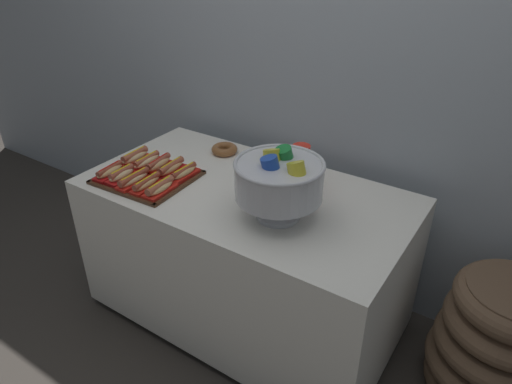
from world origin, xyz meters
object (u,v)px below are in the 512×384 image
Objects in this scene: hot_dog_3 at (147,184)px; punch_bowl at (279,179)px; donut at (224,149)px; hot_dog_7 at (159,164)px; hot_dog_2 at (134,179)px; floor_vase at (498,344)px; hot_dog_9 at (184,173)px; hot_dog_8 at (171,168)px; buffet_table at (246,253)px; hot_dog_4 at (160,188)px; cup_stack at (300,165)px; hot_dog_0 at (110,172)px; hot_dog_5 at (135,157)px; hot_dog_6 at (147,162)px; serving_tray at (148,178)px; hot_dog_1 at (122,175)px.

punch_bowl is at bearing 12.92° from hot_dog_3.
hot_dog_7 is at bearing -111.72° from donut.
hot_dog_2 reaches higher than hot_dog_3.
hot_dog_7 is at bearing -170.03° from floor_vase.
hot_dog_8 is at bearing -177.16° from hot_dog_9.
hot_dog_4 is at bearing -139.70° from buffet_table.
hot_dog_7 is 0.67m from cup_stack.
hot_dog_0 is at bearing -165.28° from floor_vase.
hot_dog_5 is at bearing -129.57° from donut.
hot_dog_4 is 0.34m from hot_dog_5.
punch_bowl is at bearing -3.61° from hot_dog_9.
hot_dog_3 is at bearing -163.55° from floor_vase.
hot_dog_7 reaches higher than hot_dog_9.
cup_stack is (0.54, 0.26, 0.06)m from hot_dog_8.
hot_dog_7 is (-0.16, 0.16, 0.00)m from hot_dog_4.
hot_dog_5 is 1.33× the size of donut.
punch_bowl is at bearing -1.68° from hot_dog_6.
hot_dog_7 is (-1.55, -0.27, 0.50)m from floor_vase.
buffet_table is 4.16× the size of punch_bowl.
donut reaches higher than serving_tray.
hot_dog_2 is 1.37× the size of donut.
hot_dog_6 is 1.09× the size of hot_dog_9.
buffet_table is 8.51× the size of hot_dog_3.
serving_tray is 0.70m from cup_stack.
hot_dog_4 reaches higher than buffet_table.
hot_dog_9 is at bearing 2.84° from hot_dog_5.
hot_dog_3 is (0.22, 0.01, -0.00)m from hot_dog_0.
hot_dog_8 reaches higher than buffet_table.
floor_vase reaches higher than hot_dog_8.
hot_dog_1 is at bearing -129.43° from serving_tray.
hot_dog_7 is (-0.44, -0.08, 0.39)m from buffet_table.
hot_dog_7 is 1.04× the size of hot_dog_9.
cup_stack is at bearing 34.99° from hot_dog_2.
floor_vase is (1.11, 0.19, -0.11)m from buffet_table.
punch_bowl is at bearing -78.12° from cup_stack.
cup_stack is at bearing 29.72° from hot_dog_0.
hot_dog_8 is at bearing 117.29° from hot_dog_4.
floor_vase is 1.75m from hot_dog_1.
cup_stack reaches higher than hot_dog_9.
hot_dog_0 is at bearing -118.46° from donut.
hot_dog_9 is (0.14, 0.17, -0.00)m from hot_dog_2.
hot_dog_6 is 0.23m from hot_dog_9.
hot_dog_8 reaches higher than hot_dog_3.
cup_stack reaches higher than hot_dog_2.
buffet_table is 9.51× the size of hot_dog_1.
hot_dog_4 is at bearing -25.97° from hot_dog_5.
hot_dog_5 is at bearing -177.16° from hot_dog_9.
hot_dog_9 is at bearing 68.40° from hot_dog_3.
hot_dog_5 reaches higher than hot_dog_7.
floor_vase is 6.36× the size of hot_dog_6.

